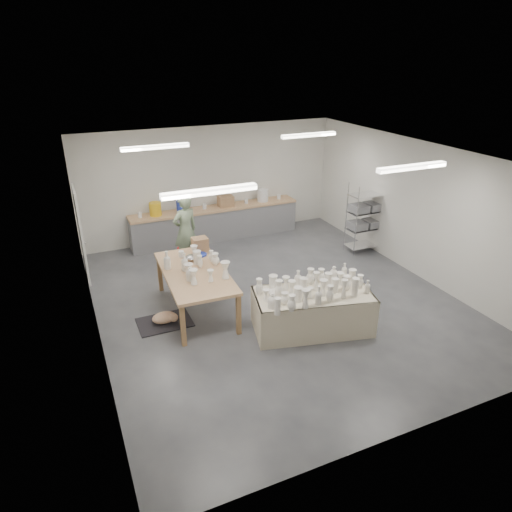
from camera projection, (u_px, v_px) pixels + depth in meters
name	position (u px, v px, depth m)	size (l,w,h in m)	color
room	(270.00, 205.00, 8.70)	(8.00, 8.02, 3.00)	#424449
back_counter	(216.00, 222.00, 12.38)	(4.60, 0.60, 1.24)	#AC7E54
wire_shelf	(365.00, 217.00, 11.48)	(0.88, 0.48, 1.80)	silver
drying_table	(312.00, 309.00, 8.34)	(2.31, 1.50, 1.11)	olive
work_table	(196.00, 269.00, 8.85)	(1.26, 2.36, 1.23)	#AC7E54
rug	(165.00, 322.00, 8.69)	(1.00, 0.70, 0.02)	black
cat	(166.00, 317.00, 8.64)	(0.49, 0.37, 0.20)	white
potter	(185.00, 231.00, 10.74)	(0.63, 0.41, 1.73)	gray
red_stool	(184.00, 249.00, 11.21)	(0.44, 0.44, 0.32)	red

